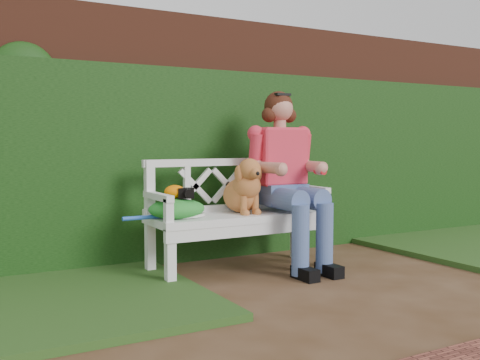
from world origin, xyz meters
TOP-DOWN VIEW (x-y plane):
  - ground at (0.00, 0.00)m, footprint 60.00×60.00m
  - brick_wall at (0.00, 1.90)m, footprint 10.00×0.30m
  - ivy_hedge at (0.00, 1.68)m, footprint 10.00×0.18m
  - garden_bench at (-0.53, 1.07)m, footprint 1.62×0.72m
  - seated_woman at (-0.13, 1.05)m, footprint 0.76×0.94m
  - dog at (-0.51, 1.06)m, footprint 0.37×0.46m
  - tennis_racket at (-1.07, 1.08)m, footprint 0.75×0.49m
  - green_bag at (-1.11, 1.04)m, footprint 0.46×0.36m
  - camera_item at (-1.04, 1.02)m, footprint 0.14×0.12m
  - baseball_glove at (-1.11, 1.07)m, footprint 0.20×0.17m

SIDE VIEW (x-z plane):
  - ground at x=0.00m, z-range 0.00..0.00m
  - garden_bench at x=-0.53m, z-range 0.00..0.48m
  - tennis_racket at x=-1.07m, z-range 0.48..0.51m
  - green_bag at x=-1.11m, z-range 0.48..0.63m
  - camera_item at x=-1.04m, z-range 0.63..0.71m
  - baseball_glove at x=-1.11m, z-range 0.63..0.73m
  - dog at x=-0.51m, z-range 0.48..0.93m
  - seated_woman at x=-0.13m, z-range 0.00..1.51m
  - ivy_hedge at x=0.00m, z-range 0.00..1.70m
  - brick_wall at x=0.00m, z-range 0.00..2.20m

